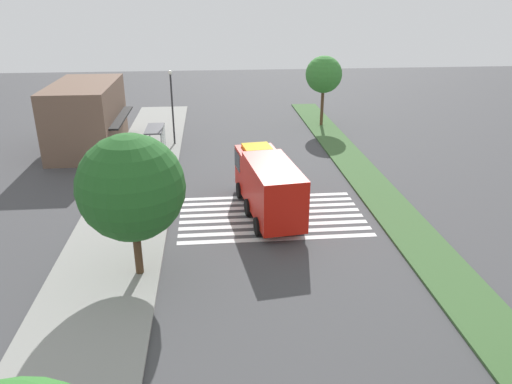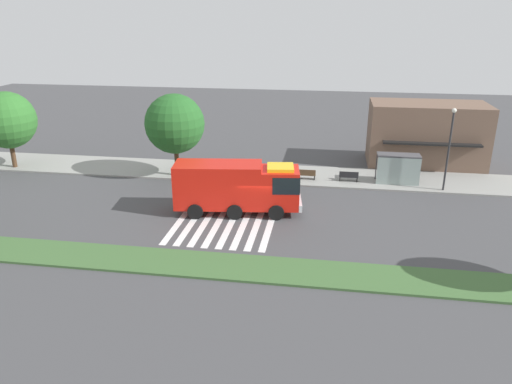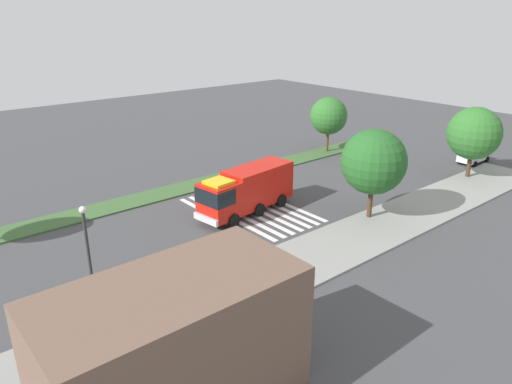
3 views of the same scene
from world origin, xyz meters
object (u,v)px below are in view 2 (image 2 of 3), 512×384
Objects in this scene: bench_west_of_shelter at (306,174)px; sidewalk_tree_far_west at (7,120)px; bench_near_shelter at (349,176)px; bus_stop_shelter at (399,164)px; sidewalk_tree_west at (175,124)px; street_lamp at (450,143)px; fire_truck at (240,185)px.

sidewalk_tree_far_west reaches higher than bench_west_of_shelter.
bench_near_shelter is 1.00× the size of bench_west_of_shelter.
bench_near_shelter is at bearing -179.73° from bus_stop_shelter.
bench_west_of_shelter is 12.08m from sidewalk_tree_west.
bench_west_of_shelter is 27.38m from sidewalk_tree_far_west.
street_lamp is 0.93× the size of sidewalk_tree_west.
street_lamp reaches higher than bench_west_of_shelter.
bus_stop_shelter is at bearing 0.27° from bench_near_shelter.
bench_near_shelter is 30.95m from sidewalk_tree_far_west.
sidewalk_tree_far_west is at bearing 155.16° from fire_truck.
fire_truck is 10.41m from sidewalk_tree_west.
bus_stop_shelter is at bearing 1.00° from sidewalk_tree_far_west.
street_lamp is (3.55, -1.00, 2.15)m from bus_stop_shelter.
bus_stop_shelter is 4.20m from bench_near_shelter.
street_lamp is at bearing -0.60° from sidewalk_tree_far_west.
sidewalk_tree_west is (-22.49, 0.40, 0.70)m from street_lamp.
bus_stop_shelter is 0.50× the size of sidewalk_tree_far_west.
bench_near_shelter is 0.22× the size of sidewalk_tree_west.
sidewalk_tree_far_west is (-27.09, -0.58, 3.95)m from bench_west_of_shelter.
bus_stop_shelter is at bearing 26.03° from fire_truck.
bench_west_of_shelter is at bearing -179.86° from bus_stop_shelter.
bus_stop_shelter is 34.80m from sidewalk_tree_far_west.
bus_stop_shelter is 4.27m from street_lamp.
bench_near_shelter and bench_west_of_shelter have the same top height.
fire_truck is at bearing -118.99° from bench_west_of_shelter.
bench_west_of_shelter is at bearing 2.95° from sidewalk_tree_west.
sidewalk_tree_west reaches higher than bus_stop_shelter.
bench_west_of_shelter is 11.72m from street_lamp.
bench_west_of_shelter is (4.33, 7.81, -1.48)m from fire_truck.
street_lamp is (15.48, 6.82, 1.97)m from fire_truck.
fire_truck is at bearing -45.85° from sidewalk_tree_west.
bus_stop_shelter is 0.49× the size of sidewalk_tree_west.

